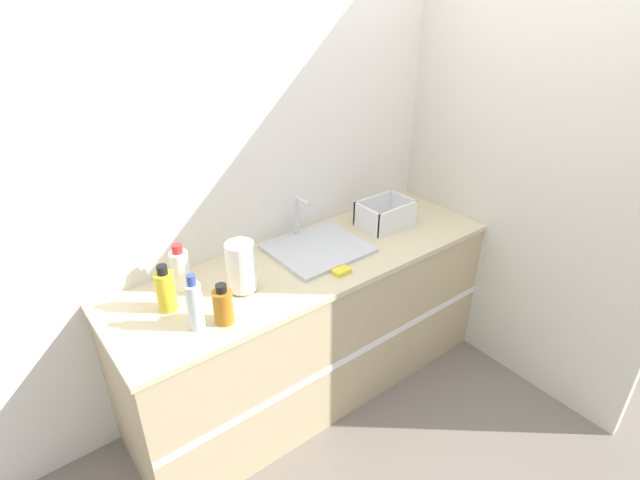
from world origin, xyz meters
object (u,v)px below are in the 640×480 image
at_px(bottle_yellow, 166,290).
at_px(bottle_clear, 195,305).
at_px(paper_towel_roll, 241,267).
at_px(bottle_amber, 223,306).
at_px(bottle_white_spray, 180,269).
at_px(sink, 317,247).
at_px(dish_rack, 385,216).

bearing_deg(bottle_yellow, bottle_clear, -77.53).
bearing_deg(paper_towel_roll, bottle_amber, -138.58).
distance_m(paper_towel_roll, bottle_yellow, 0.35).
bearing_deg(bottle_white_spray, paper_towel_roll, -40.79).
distance_m(sink, bottle_clear, 0.85).
height_order(sink, bottle_yellow, sink).
xyz_separation_m(sink, dish_rack, (0.50, -0.02, 0.04)).
relative_size(dish_rack, bottle_clear, 1.16).
distance_m(bottle_amber, bottle_yellow, 0.29).
xyz_separation_m(sink, bottle_amber, (-0.70, -0.25, 0.07)).
bearing_deg(bottle_clear, paper_towel_roll, 23.66).
xyz_separation_m(sink, bottle_yellow, (-0.86, -0.01, 0.08)).
bearing_deg(bottle_amber, paper_towel_roll, 41.42).
height_order(dish_rack, bottle_yellow, bottle_yellow).
relative_size(bottle_clear, bottle_white_spray, 1.12).
height_order(bottle_amber, bottle_white_spray, bottle_white_spray).
bearing_deg(dish_rack, sink, 178.25).
xyz_separation_m(sink, bottle_clear, (-0.81, -0.22, 0.10)).
relative_size(dish_rack, bottle_white_spray, 1.30).
relative_size(sink, bottle_white_spray, 2.07).
relative_size(paper_towel_roll, bottle_yellow, 1.12).
relative_size(paper_towel_roll, bottle_clear, 0.95).
bearing_deg(bottle_clear, bottle_yellow, 102.47).
distance_m(paper_towel_roll, dish_rack, 1.02).
distance_m(paper_towel_roll, bottle_amber, 0.25).
bearing_deg(bottle_amber, bottle_yellow, 123.18).
height_order(paper_towel_roll, bottle_yellow, paper_towel_roll).
relative_size(dish_rack, bottle_yellow, 1.36).
xyz_separation_m(dish_rack, bottle_clear, (-1.31, -0.20, 0.06)).
xyz_separation_m(bottle_amber, bottle_clear, (-0.11, 0.03, 0.03)).
relative_size(paper_towel_roll, bottle_white_spray, 1.07).
bearing_deg(dish_rack, bottle_white_spray, 174.43).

